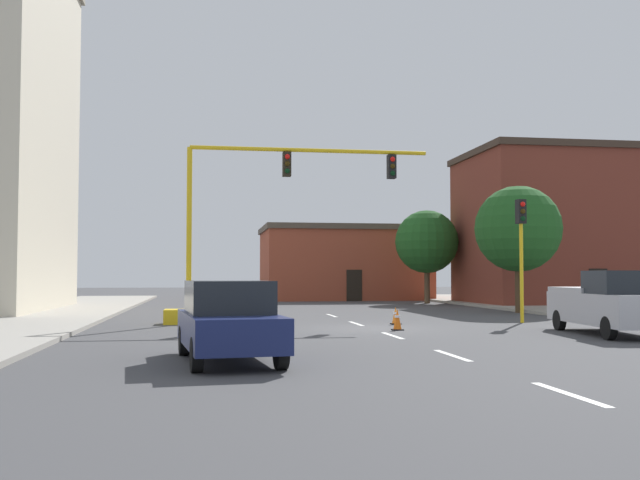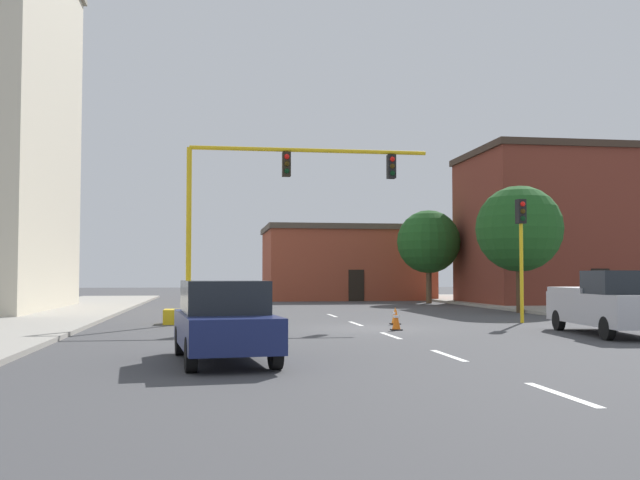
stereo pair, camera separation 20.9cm
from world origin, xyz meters
name	(u,v)px [view 2 (the right image)]	position (x,y,z in m)	size (l,w,h in m)	color
ground_plane	(370,328)	(0.00, 0.00, 0.00)	(160.00, 160.00, 0.00)	#424244
sidewalk_left	(42,316)	(-12.66, 8.00, 0.07)	(6.00, 56.00, 0.14)	#9E998E
sidewalk_right	(592,312)	(12.66, 8.00, 0.07)	(6.00, 56.00, 0.14)	#9E998E
lane_stripe_seg_0	(561,394)	(0.00, -14.00, 0.00)	(0.16, 2.40, 0.01)	silver
lane_stripe_seg_1	(448,355)	(0.00, -8.50, 0.00)	(0.16, 2.40, 0.01)	silver
lane_stripe_seg_2	(391,336)	(0.00, -3.00, 0.00)	(0.16, 2.40, 0.01)	silver
lane_stripe_seg_3	(356,324)	(0.00, 2.50, 0.00)	(0.16, 2.40, 0.01)	silver
lane_stripe_seg_4	(332,315)	(0.00, 8.00, 0.00)	(0.16, 2.40, 0.01)	silver
building_brick_center	(345,263)	(4.55, 29.67, 2.74)	(12.23, 9.22, 5.46)	brown
building_row_right	(563,228)	(16.23, 17.81, 4.78)	(11.67, 8.94, 9.54)	brown
traffic_signal_gantry	(225,263)	(-4.94, 3.35, 2.31)	(10.26, 1.20, 6.83)	yellow
traffic_light_pole_right	(521,232)	(6.48, 2.00, 3.53)	(0.32, 0.47, 4.80)	yellow
tree_right_mid	(519,229)	(9.48, 9.02, 4.10)	(4.24, 4.24, 6.23)	#4C3823
tree_right_far	(429,242)	(8.46, 20.77, 3.98)	(4.09, 4.09, 6.04)	brown
pickup_truck_silver	(610,303)	(6.79, -3.77, 0.97)	(2.52, 5.57, 1.99)	#BCBCC1
sedan_navy_near_left	(224,320)	(-5.15, -8.92, 0.89)	(2.33, 4.67, 1.74)	navy
traffic_cone_roadside_a	(395,316)	(1.40, 1.92, 0.32)	(0.36, 0.36, 0.65)	black
traffic_cone_roadside_b	(396,320)	(0.71, -0.93, 0.36)	(0.36, 0.36, 0.73)	black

